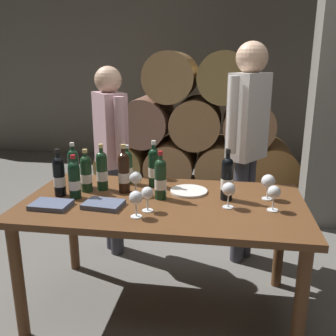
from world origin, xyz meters
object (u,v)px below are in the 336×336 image
wine_glass_3 (268,182)px  wine_glass_5 (136,178)px  wine_glass_4 (229,190)px  wine_bottle_2 (124,172)px  wine_bottle_1 (74,167)px  wine_bottle_5 (74,179)px  taster_seated_left (111,146)px  wine_bottle_9 (59,176)px  wine_bottle_0 (102,170)px  wine_bottle_7 (127,167)px  wine_bottle_8 (161,178)px  dining_table (163,215)px  wine_bottle_6 (154,167)px  leather_ledger (51,205)px  wine_glass_1 (147,194)px  serving_plate (189,191)px  sommelier_presenting (247,134)px  wine_glass_0 (136,199)px  tasting_notebook (103,204)px  wine_glass_2 (274,193)px  wine_bottle_4 (86,173)px  wine_bottle_3 (227,178)px

wine_glass_3 → wine_glass_5: bearing=-176.7°
wine_glass_4 → wine_bottle_2: bearing=165.7°
wine_bottle_2 → wine_bottle_1: bearing=166.3°
wine_bottle_5 → taster_seated_left: bearing=89.9°
wine_bottle_9 → wine_glass_4: wine_bottle_9 is taller
wine_bottle_0 → wine_glass_3: wine_bottle_0 is taller
wine_bottle_2 → wine_bottle_7: 0.18m
wine_bottle_8 → wine_glass_5: 0.17m
wine_bottle_0 → wine_bottle_5: 0.21m
dining_table → wine_glass_4: bearing=-7.3°
wine_bottle_5 → wine_bottle_9: 0.11m
wine_bottle_6 → wine_bottle_7: size_ratio=1.16×
leather_ledger → wine_bottle_9: bearing=100.4°
wine_bottle_5 → wine_glass_1: 0.50m
serving_plate → wine_bottle_8: bearing=-138.5°
wine_glass_5 → dining_table: bearing=-22.7°
wine_glass_5 → sommelier_presenting: bearing=43.4°
wine_glass_0 → leather_ledger: 0.53m
wine_bottle_0 → tasting_notebook: size_ratio=1.40×
dining_table → wine_bottle_7: 0.47m
wine_bottle_1 → sommelier_presenting: 1.30m
tasting_notebook → wine_glass_2: bearing=11.5°
serving_plate → taster_seated_left: taster_seated_left is taller
wine_bottle_2 → wine_glass_2: wine_bottle_2 is taller
wine_bottle_8 → taster_seated_left: 0.86m
wine_bottle_0 → sommelier_presenting: bearing=32.6°
wine_bottle_7 → wine_glass_4: bearing=-26.8°
dining_table → taster_seated_left: (-0.54, 0.72, 0.25)m
wine_glass_4 → wine_glass_5: size_ratio=0.99×
wine_bottle_4 → wine_bottle_7: (0.22, 0.20, -0.00)m
wine_bottle_6 → sommelier_presenting: 0.81m
wine_glass_3 → taster_seated_left: taster_seated_left is taller
wine_bottle_2 → wine_bottle_3: (0.65, -0.04, 0.00)m
wine_glass_2 → wine_glass_5: (-0.83, 0.13, 0.00)m
wine_bottle_7 → wine_glass_3: (0.93, -0.17, -0.01)m
serving_plate → wine_glass_1: bearing=-119.6°
tasting_notebook → wine_glass_5: bearing=64.2°
wine_bottle_1 → wine_bottle_2: bearing=-13.7°
wine_bottle_7 → wine_bottle_0: bearing=-129.2°
wine_bottle_0 → wine_bottle_1: bearing=162.9°
wine_glass_2 → wine_glass_3: (-0.01, 0.18, 0.01)m
wine_bottle_6 → leather_ledger: (-0.52, -0.46, -0.12)m
tasting_notebook → sommelier_presenting: 1.27m
wine_bottle_7 → taster_seated_left: size_ratio=0.18×
dining_table → wine_bottle_0: wine_bottle_0 is taller
serving_plate → sommelier_presenting: sommelier_presenting is taller
sommelier_presenting → wine_glass_5: bearing=-136.6°
taster_seated_left → wine_bottle_0: bearing=-78.6°
wine_glass_3 → wine_glass_5: 0.82m
wine_bottle_9 → wine_glass_1: bearing=-15.5°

